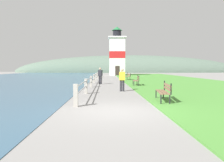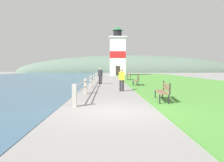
{
  "view_description": "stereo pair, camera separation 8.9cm",
  "coord_description": "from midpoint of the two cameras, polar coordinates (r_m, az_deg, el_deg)",
  "views": [
    {
      "loc": [
        -0.33,
        -7.94,
        1.6
      ],
      "look_at": [
        0.27,
        13.53,
        0.3
      ],
      "focal_mm": 35.0,
      "sensor_mm": 36.0,
      "label": 1
    },
    {
      "loc": [
        -0.24,
        -7.94,
        1.6
      ],
      "look_at": [
        0.27,
        13.53,
        0.3
      ],
      "focal_mm": 35.0,
      "sensor_mm": 36.0,
      "label": 2
    }
  ],
  "objects": [
    {
      "name": "grass_verge",
      "position": [
        28.42,
        14.68,
        0.18
      ],
      "size": [
        12.0,
        57.87,
        0.06
      ],
      "color": "#4C8E38",
      "rests_on": "ground_plane"
    },
    {
      "name": "park_bench_far",
      "position": [
        28.35,
        4.04,
        1.31
      ],
      "size": [
        0.68,
        1.78,
        0.94
      ],
      "rotation": [
        0.0,
        0.0,
        3.27
      ],
      "color": "brown",
      "rests_on": "ground_plane"
    },
    {
      "name": "park_bench_by_lighthouse",
      "position": [
        37.29,
        2.43,
        1.83
      ],
      "size": [
        0.65,
        1.95,
        0.94
      ],
      "rotation": [
        0.0,
        0.0,
        3.24
      ],
      "color": "brown",
      "rests_on": "ground_plane"
    },
    {
      "name": "park_bench_midway",
      "position": [
        19.5,
        6.29,
        0.32
      ],
      "size": [
        0.6,
        1.71,
        0.94
      ],
      "rotation": [
        0.0,
        0.0,
        3.07
      ],
      "color": "brown",
      "rests_on": "ground_plane"
    },
    {
      "name": "park_bench_near",
      "position": [
        10.52,
        13.26,
        -2.41
      ],
      "size": [
        0.7,
        1.98,
        0.94
      ],
      "rotation": [
        0.0,
        0.0,
        3.02
      ],
      "color": "brown",
      "rests_on": "ground_plane"
    },
    {
      "name": "lighthouse",
      "position": [
        46.49,
        1.26,
        7.03
      ],
      "size": [
        3.7,
        3.7,
        10.22
      ],
      "color": "white",
      "rests_on": "ground_plane"
    },
    {
      "name": "seawall_railing",
      "position": [
        24.9,
        -4.56,
        1.03
      ],
      "size": [
        0.18,
        31.97,
        0.94
      ],
      "color": "#A8A399",
      "rests_on": "ground_plane"
    },
    {
      "name": "ground_plane",
      "position": [
        8.11,
        0.47,
        -7.92
      ],
      "size": [
        160.0,
        160.0,
        0.0
      ],
      "primitive_type": "plane",
      "color": "gray"
    },
    {
      "name": "person_strolling",
      "position": [
        14.86,
        2.48,
        0.54
      ],
      "size": [
        0.4,
        0.24,
        1.55
      ],
      "rotation": [
        0.0,
        0.0,
        1.66
      ],
      "color": "#28282D",
      "rests_on": "ground_plane"
    },
    {
      "name": "distant_hillside",
      "position": [
        76.99,
        4.59,
        2.26
      ],
      "size": [
        80.0,
        16.0,
        12.0
      ],
      "color": "#566B5B",
      "rests_on": "ground_plane"
    },
    {
      "name": "person_by_railing",
      "position": [
        21.54,
        -3.21,
        1.54
      ],
      "size": [
        0.45,
        0.36,
        1.62
      ],
      "rotation": [
        0.0,
        0.0,
        1.13
      ],
      "color": "#28282D",
      "rests_on": "ground_plane"
    }
  ]
}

